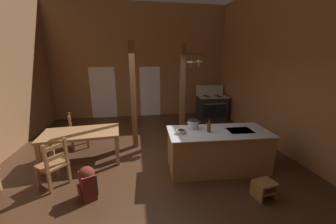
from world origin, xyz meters
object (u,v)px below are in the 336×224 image
mixing_bowl_on_counter (181,132)px  dining_table (81,135)px  ladderback_chair_by_post (77,131)px  ladderback_chair_near_window (54,164)px  stockpot_on_counter (193,124)px  backpack (87,182)px  kitchen_island (217,150)px  step_stool (264,188)px  stove_range (212,107)px  bottle_tall_on_counter (209,127)px

mixing_bowl_on_counter → dining_table: bearing=159.3°
mixing_bowl_on_counter → ladderback_chair_by_post: bearing=146.5°
ladderback_chair_near_window → ladderback_chair_by_post: bearing=91.8°
dining_table → stockpot_on_counter: 2.60m
backpack → stockpot_on_counter: (2.12, 0.80, 0.67)m
kitchen_island → step_stool: 1.16m
kitchen_island → step_stool: kitchen_island is taller
backpack → mixing_bowl_on_counter: bearing=17.2°
ladderback_chair_near_window → stockpot_on_counter: (2.81, 0.34, 0.53)m
stove_range → stockpot_on_counter: stove_range is taller
dining_table → kitchen_island: bearing=-15.4°
dining_table → stockpot_on_counter: size_ratio=5.78×
kitchen_island → backpack: kitchen_island is taller
dining_table → step_stool: bearing=-28.4°
ladderback_chair_by_post → bottle_tall_on_counter: bearing=-28.3°
stove_range → mixing_bowl_on_counter: size_ratio=6.55×
stockpot_on_counter → bottle_tall_on_counter: 0.37m
ladderback_chair_by_post → mixing_bowl_on_counter: size_ratio=4.72×
stockpot_on_counter → kitchen_island: bearing=-26.6°
kitchen_island → step_stool: bearing=-66.8°
stove_range → dining_table: size_ratio=0.75×
step_stool → dining_table: (-3.46, 1.87, 0.47)m
stockpot_on_counter → mixing_bowl_on_counter: size_ratio=1.52×
ladderback_chair_near_window → step_stool: bearing=-14.2°
kitchen_island → bottle_tall_on_counter: size_ratio=8.33×
backpack → bottle_tall_on_counter: bottle_tall_on_counter is taller
backpack → mixing_bowl_on_counter: (1.79, 0.55, 0.60)m
step_stool → ladderback_chair_near_window: (-3.75, 0.95, 0.27)m
stockpot_on_counter → bottle_tall_on_counter: (0.27, -0.25, 0.01)m
ladderback_chair_near_window → bottle_tall_on_counter: bearing=1.6°
step_stool → mixing_bowl_on_counter: mixing_bowl_on_counter is taller
dining_table → ladderback_chair_near_window: (-0.29, -0.92, -0.20)m
kitchen_island → bottle_tall_on_counter: bearing=-178.8°
ladderback_chair_near_window → stockpot_on_counter: bearing=6.9°
dining_table → ladderback_chair_by_post: ladderback_chair_by_post is taller
kitchen_island → stockpot_on_counter: bearing=153.4°
ladderback_chair_near_window → stove_range: bearing=39.0°
dining_table → backpack: dining_table is taller
dining_table → ladderback_chair_near_window: bearing=-107.5°
stove_range → ladderback_chair_near_window: size_ratio=1.39×
stove_range → bottle_tall_on_counter: (-1.52, -3.64, 0.50)m
step_stool → backpack: size_ratio=0.68×
step_stool → dining_table: bearing=151.6°
backpack → stove_range: bearing=47.0°
kitchen_island → stockpot_on_counter: 0.77m
step_stool → bottle_tall_on_counter: 1.48m
stove_range → backpack: size_ratio=2.21×
ladderback_chair_near_window → backpack: bearing=-33.7°
bottle_tall_on_counter → kitchen_island: bearing=1.2°
backpack → bottle_tall_on_counter: bearing=12.9°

